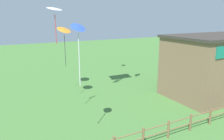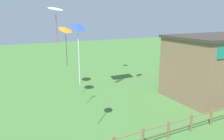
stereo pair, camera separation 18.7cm
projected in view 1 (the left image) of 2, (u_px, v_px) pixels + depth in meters
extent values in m
cylinder|color=brown|center=(143.00, 137.00, 12.39)|extent=(0.14, 0.14, 1.15)
cylinder|color=brown|center=(168.00, 129.00, 13.25)|extent=(0.14, 0.14, 1.15)
cylinder|color=brown|center=(191.00, 123.00, 14.10)|extent=(0.14, 0.14, 1.15)
cylinder|color=brown|center=(210.00, 116.00, 14.96)|extent=(0.14, 0.14, 1.15)
cylinder|color=brown|center=(129.00, 135.00, 11.87)|extent=(20.68, 0.07, 0.07)
cube|color=#84664C|center=(214.00, 67.00, 20.30)|extent=(8.78, 5.48, 5.38)
cube|color=#38332D|center=(218.00, 36.00, 19.63)|extent=(9.08, 5.78, 0.24)
cone|color=orange|center=(64.00, 30.00, 20.30)|extent=(1.69, 1.66, 0.63)
cylinder|color=#333338|center=(65.00, 51.00, 20.78)|extent=(0.05, 0.05, 2.99)
cone|color=blue|center=(78.00, 27.00, 11.14)|extent=(0.94, 0.88, 0.46)
cylinder|color=silver|center=(79.00, 60.00, 11.56)|extent=(0.05, 0.05, 2.83)
cone|color=white|center=(54.00, 8.00, 15.75)|extent=(1.49, 1.49, 0.34)
cylinder|color=red|center=(56.00, 29.00, 16.11)|extent=(0.05, 0.05, 2.14)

